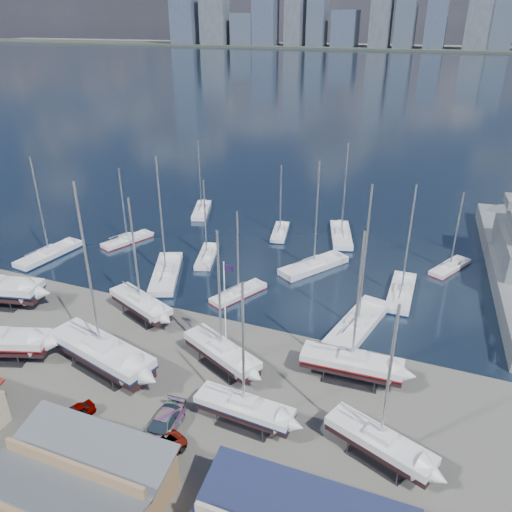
% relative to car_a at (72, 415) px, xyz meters
% --- Properties ---
extents(ground, '(1400.00, 1400.00, 0.00)m').
position_rel_car_a_xyz_m(ground, '(5.94, 9.63, -0.67)').
color(ground, '#605E59').
rests_on(ground, ground).
extents(water, '(1400.00, 600.00, 0.40)m').
position_rel_car_a_xyz_m(water, '(5.94, 319.63, -0.82)').
color(water, '#1B283E').
rests_on(water, ground).
extents(far_shore, '(1400.00, 80.00, 2.20)m').
position_rel_car_a_xyz_m(far_shore, '(5.94, 579.63, 0.43)').
color(far_shore, '#2D332D').
rests_on(far_shore, ground).
extents(skyline, '(639.14, 43.80, 107.69)m').
position_rel_car_a_xyz_m(skyline, '(-1.89, 573.39, 38.42)').
color(skyline, '#475166').
rests_on(skyline, far_shore).
extents(shed_grey, '(12.60, 8.40, 4.17)m').
position_rel_car_a_xyz_m(shed_grey, '(5.94, -6.37, 1.48)').
color(shed_grey, '#8C6B4C').
rests_on(shed_grey, ground).
extents(sailboat_cradle_2, '(9.28, 5.76, 14.79)m').
position_rel_car_a_xyz_m(sailboat_cradle_2, '(-3.65, 16.24, 1.35)').
color(sailboat_cradle_2, '#2D2D33').
rests_on(sailboat_cradle_2, ground).
extents(sailboat_cradle_3, '(12.67, 6.35, 19.45)m').
position_rel_car_a_xyz_m(sailboat_cradle_3, '(-1.77, 6.68, 1.58)').
color(sailboat_cradle_3, '#2D2D33').
rests_on(sailboat_cradle_3, ground).
extents(sailboat_cradle_4, '(9.31, 6.21, 14.95)m').
position_rel_car_a_xyz_m(sailboat_cradle_4, '(8.96, 11.29, 1.35)').
color(sailboat_cradle_4, '#2D2D33').
rests_on(sailboat_cradle_4, ground).
extents(sailboat_cradle_5, '(8.70, 2.88, 14.02)m').
position_rel_car_a_xyz_m(sailboat_cradle_5, '(14.03, 4.96, 1.30)').
color(sailboat_cradle_5, '#2D2D33').
rests_on(sailboat_cradle_5, ground).
extents(sailboat_cradle_6, '(9.76, 3.12, 15.63)m').
position_rel_car_a_xyz_m(sailboat_cradle_6, '(21.21, 14.21, 1.38)').
color(sailboat_cradle_6, '#2D2D33').
rests_on(sailboat_cradle_6, ground).
extents(sailboat_cradle_7, '(9.03, 5.43, 14.39)m').
position_rel_car_a_xyz_m(sailboat_cradle_7, '(25.25, 5.36, 1.33)').
color(sailboat_cradle_7, '#2D2D33').
rests_on(sailboat_cradle_7, ground).
extents(sailboat_moored_0, '(4.25, 10.71, 15.58)m').
position_rel_car_a_xyz_m(sailboat_moored_0, '(-25.44, 25.27, -0.36)').
color(sailboat_moored_0, black).
rests_on(sailboat_moored_0, water).
extents(sailboat_moored_1, '(5.25, 8.51, 12.33)m').
position_rel_car_a_xyz_m(sailboat_moored_1, '(-17.89, 33.89, -0.36)').
color(sailboat_moored_1, black).
rests_on(sailboat_moored_1, water).
extents(sailboat_moored_2, '(5.44, 9.33, 13.60)m').
position_rel_car_a_xyz_m(sailboat_moored_2, '(-13.16, 49.82, -0.35)').
color(sailboat_moored_2, black).
rests_on(sailboat_moored_2, water).
extents(sailboat_moored_3, '(7.60, 11.97, 17.40)m').
position_rel_car_a_xyz_m(sailboat_moored_3, '(-6.23, 26.03, -0.36)').
color(sailboat_moored_3, black).
rests_on(sailboat_moored_3, water).
extents(sailboat_moored_4, '(4.54, 8.51, 12.38)m').
position_rel_car_a_xyz_m(sailboat_moored_4, '(-3.74, 33.21, -0.34)').
color(sailboat_moored_4, black).
rests_on(sailboat_moored_4, water).
extents(sailboat_moored_5, '(3.87, 8.28, 11.94)m').
position_rel_car_a_xyz_m(sailboat_moored_5, '(3.17, 45.60, -0.36)').
color(sailboat_moored_5, black).
rests_on(sailboat_moored_5, water).
extents(sailboat_moored_6, '(5.40, 8.13, 11.87)m').
position_rel_car_a_xyz_m(sailboat_moored_6, '(4.79, 25.07, -0.36)').
color(sailboat_moored_6, black).
rests_on(sailboat_moored_6, water).
extents(sailboat_moored_7, '(8.22, 10.54, 16.02)m').
position_rel_car_a_xyz_m(sailboat_moored_7, '(11.55, 35.81, -0.35)').
color(sailboat_moored_7, black).
rests_on(sailboat_moored_7, water).
extents(sailboat_moored_8, '(5.87, 11.04, 15.89)m').
position_rel_car_a_xyz_m(sailboat_moored_8, '(12.67, 47.74, -0.36)').
color(sailboat_moored_8, black).
rests_on(sailboat_moored_8, water).
extents(sailboat_moored_9, '(5.66, 12.13, 17.67)m').
position_rel_car_a_xyz_m(sailboat_moored_9, '(20.15, 23.31, -0.34)').
color(sailboat_moored_9, black).
rests_on(sailboat_moored_9, water).
extents(sailboat_moored_10, '(2.96, 10.23, 15.24)m').
position_rel_car_a_xyz_m(sailboat_moored_10, '(23.77, 32.61, -0.36)').
color(sailboat_moored_10, black).
rests_on(sailboat_moored_10, water).
extents(sailboat_moored_11, '(5.46, 8.03, 11.76)m').
position_rel_car_a_xyz_m(sailboat_moored_11, '(29.19, 42.55, -0.36)').
color(sailboat_moored_11, black).
rests_on(sailboat_moored_11, water).
extents(car_a, '(2.98, 4.23, 1.34)m').
position_rel_car_a_xyz_m(car_a, '(0.00, 0.00, 0.00)').
color(car_a, gray).
rests_on(car_a, ground).
extents(car_b, '(4.03, 1.96, 1.27)m').
position_rel_car_a_xyz_m(car_b, '(1.01, -0.45, -0.03)').
color(car_b, gray).
rests_on(car_b, ground).
extents(car_c, '(3.78, 5.31, 1.35)m').
position_rel_car_a_xyz_m(car_c, '(9.01, -0.86, 0.00)').
color(car_c, gray).
rests_on(car_c, ground).
extents(car_d, '(2.68, 5.77, 1.63)m').
position_rel_car_a_xyz_m(car_d, '(7.97, 1.66, 0.15)').
color(car_d, gray).
rests_on(car_d, ground).
extents(flagpole, '(1.01, 0.12, 11.41)m').
position_rel_car_a_xyz_m(flagpole, '(9.06, 12.36, 5.87)').
color(flagpole, white).
rests_on(flagpole, ground).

